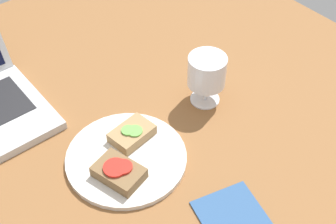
# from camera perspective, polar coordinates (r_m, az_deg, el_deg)

# --- Properties ---
(wooden_table) EXTENTS (1.40, 1.40, 0.03)m
(wooden_table) POSITION_cam_1_polar(r_m,az_deg,el_deg) (1.03, -3.44, -4.01)
(wooden_table) COLOR brown
(wooden_table) RESTS_ON ground
(plate) EXTENTS (0.25, 0.25, 0.01)m
(plate) POSITION_cam_1_polar(r_m,az_deg,el_deg) (0.98, -5.11, -5.59)
(plate) COLOR silver
(plate) RESTS_ON wooden_table
(sandwich_with_cucumber) EXTENTS (0.10, 0.07, 0.03)m
(sandwich_with_cucumber) POSITION_cam_1_polar(r_m,az_deg,el_deg) (1.00, -4.42, -2.63)
(sandwich_with_cucumber) COLOR #A88456
(sandwich_with_cucumber) RESTS_ON plate
(sandwich_with_tomato) EXTENTS (0.09, 0.11, 0.03)m
(sandwich_with_tomato) POSITION_cam_1_polar(r_m,az_deg,el_deg) (0.93, -6.01, -7.27)
(sandwich_with_tomato) COLOR brown
(sandwich_with_tomato) RESTS_ON plate
(wine_glass) EXTENTS (0.09, 0.09, 0.12)m
(wine_glass) POSITION_cam_1_polar(r_m,az_deg,el_deg) (1.05, 4.75, 4.77)
(wine_glass) COLOR white
(wine_glass) RESTS_ON wooden_table
(napkin) EXTENTS (0.15, 0.17, 0.00)m
(napkin) POSITION_cam_1_polar(r_m,az_deg,el_deg) (0.90, 8.14, -12.91)
(napkin) COLOR #33598C
(napkin) RESTS_ON wooden_table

